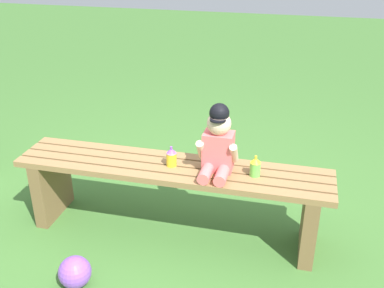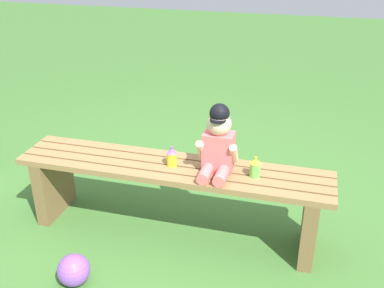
% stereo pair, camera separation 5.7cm
% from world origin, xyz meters
% --- Properties ---
extents(ground_plane, '(16.00, 16.00, 0.00)m').
position_xyz_m(ground_plane, '(0.00, 0.00, 0.00)').
color(ground_plane, '#3D6B2D').
extents(park_bench, '(1.87, 0.36, 0.47)m').
position_xyz_m(park_bench, '(0.00, 0.00, 0.32)').
color(park_bench, olive).
rests_on(park_bench, ground_plane).
extents(child_figure, '(0.23, 0.27, 0.40)m').
position_xyz_m(child_figure, '(0.27, 0.00, 0.64)').
color(child_figure, '#E56666').
rests_on(child_figure, park_bench).
extents(sippy_cup_left, '(0.06, 0.06, 0.12)m').
position_xyz_m(sippy_cup_left, '(0.00, -0.00, 0.53)').
color(sippy_cup_left, yellow).
rests_on(sippy_cup_left, park_bench).
extents(sippy_cup_right, '(0.06, 0.06, 0.12)m').
position_xyz_m(sippy_cup_right, '(0.49, -0.00, 0.53)').
color(sippy_cup_right, '#66CC4C').
rests_on(sippy_cup_right, park_bench).
extents(toy_ball, '(0.17, 0.17, 0.17)m').
position_xyz_m(toy_ball, '(-0.37, -0.59, 0.09)').
color(toy_ball, '#8C4CCC').
rests_on(toy_ball, ground_plane).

